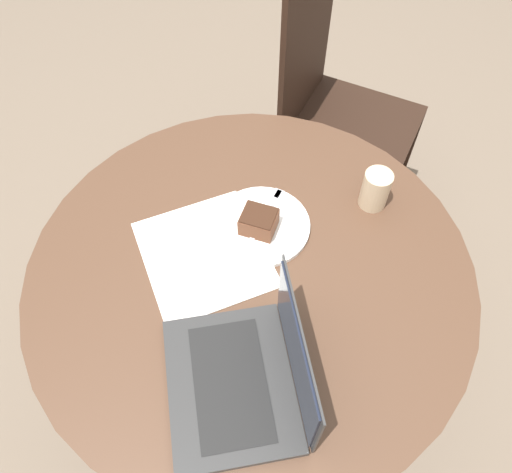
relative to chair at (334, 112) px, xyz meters
The scene contains 9 objects.
ground_plane 0.95m from the chair, 103.21° to the left, with size 12.00×12.00×0.00m, color #6B5B4C.
dining_table 0.81m from the chair, 103.21° to the left, with size 1.02×1.02×0.71m.
chair is the anchor object (origin of this frame).
paper_document 0.85m from the chair, 95.35° to the left, with size 0.40×0.39×0.00m.
plate 0.72m from the chair, 101.93° to the left, with size 0.23×0.23×0.01m.
cake_slice 0.75m from the chair, 101.80° to the left, with size 0.10×0.09×0.05m.
fork 0.68m from the chair, 102.09° to the left, with size 0.04×0.17×0.00m.
coffee_glass 0.62m from the chair, 125.54° to the left, with size 0.07×0.07×0.10m.
laptop 1.09m from the chair, 108.01° to the left, with size 0.39×0.39×0.21m.
Camera 1 is at (-0.34, 0.48, 1.69)m, focal length 35.00 mm.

